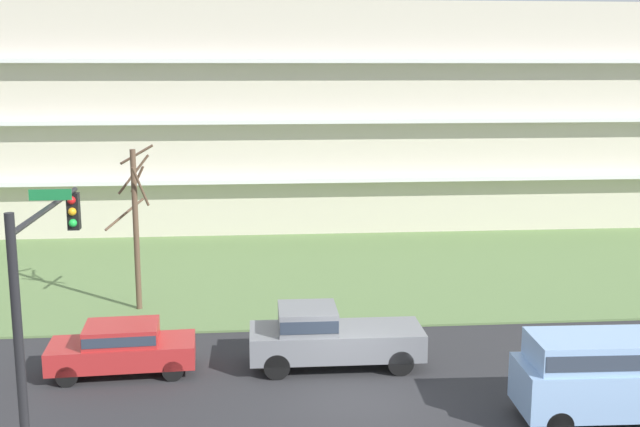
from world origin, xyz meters
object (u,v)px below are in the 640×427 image
(tree_left, at_px, (136,222))
(van_blue_center_right, at_px, (617,371))
(pickup_gray_center_left, at_px, (329,336))
(sedan_red_near_left, at_px, (122,346))
(traffic_signal_mast, at_px, (42,299))

(tree_left, relative_size, van_blue_center_right, 1.21)
(pickup_gray_center_left, bearing_deg, sedan_red_near_left, 0.48)
(tree_left, bearing_deg, van_blue_center_right, -38.19)
(van_blue_center_right, relative_size, traffic_signal_mast, 0.78)
(pickup_gray_center_left, xyz_separation_m, van_blue_center_right, (7.21, -4.50, 0.38))
(pickup_gray_center_left, xyz_separation_m, traffic_signal_mast, (-6.66, -7.34, 3.58))
(van_blue_center_right, bearing_deg, sedan_red_near_left, 163.58)
(tree_left, height_order, traffic_signal_mast, traffic_signal_mast)
(traffic_signal_mast, bearing_deg, sedan_red_near_left, 87.64)
(van_blue_center_right, xyz_separation_m, traffic_signal_mast, (-13.86, -2.84, 3.20))
(pickup_gray_center_left, distance_m, traffic_signal_mast, 10.54)
(tree_left, relative_size, traffic_signal_mast, 0.95)
(tree_left, xyz_separation_m, pickup_gray_center_left, (6.74, -6.47, -2.48))
(sedan_red_near_left, bearing_deg, van_blue_center_right, 158.39)
(sedan_red_near_left, relative_size, van_blue_center_right, 0.85)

